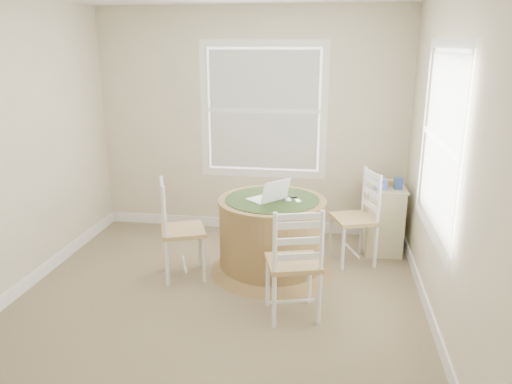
# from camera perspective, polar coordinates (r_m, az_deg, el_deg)

# --- Properties ---
(room) EXTENTS (3.64, 3.64, 2.64)m
(room) POSITION_cam_1_polar(r_m,az_deg,el_deg) (4.22, -1.95, 4.50)
(room) COLOR #8A7A57
(room) RESTS_ON ground
(round_table) EXTENTS (1.23, 1.23, 0.75)m
(round_table) POSITION_cam_1_polar(r_m,az_deg,el_deg) (4.91, 1.82, -4.60)
(round_table) COLOR olive
(round_table) RESTS_ON ground
(chair_left) EXTENTS (0.53, 0.54, 0.95)m
(chair_left) POSITION_cam_1_polar(r_m,az_deg,el_deg) (4.83, -8.35, -4.32)
(chair_left) COLOR white
(chair_left) RESTS_ON ground
(chair_near) EXTENTS (0.51, 0.50, 0.95)m
(chair_near) POSITION_cam_1_polar(r_m,az_deg,el_deg) (4.11, 4.29, -8.01)
(chair_near) COLOR white
(chair_near) RESTS_ON ground
(chair_right) EXTENTS (0.52, 0.53, 0.95)m
(chair_right) POSITION_cam_1_polar(r_m,az_deg,el_deg) (5.18, 11.13, -2.98)
(chair_right) COLOR white
(chair_right) RESTS_ON ground
(laptop) EXTENTS (0.43, 0.43, 0.23)m
(laptop) POSITION_cam_1_polar(r_m,az_deg,el_deg) (4.77, 1.44, -0.55)
(laptop) COLOR white
(laptop) RESTS_ON round_table
(mouse) EXTENTS (0.09, 0.11, 0.03)m
(mouse) POSITION_cam_1_polar(r_m,az_deg,el_deg) (4.76, 3.70, -0.90)
(mouse) COLOR white
(mouse) RESTS_ON round_table
(phone) EXTENTS (0.07, 0.10, 0.02)m
(phone) POSITION_cam_1_polar(r_m,az_deg,el_deg) (4.75, 4.82, -1.06)
(phone) COLOR #B7BABF
(phone) RESTS_ON round_table
(keys) EXTENTS (0.07, 0.07, 0.02)m
(keys) POSITION_cam_1_polar(r_m,az_deg,el_deg) (4.86, 4.30, -0.60)
(keys) COLOR black
(keys) RESTS_ON round_table
(corner_chest) EXTENTS (0.44, 0.57, 0.73)m
(corner_chest) POSITION_cam_1_polar(r_m,az_deg,el_deg) (5.59, 14.25, -2.90)
(corner_chest) COLOR beige
(corner_chest) RESTS_ON ground
(tissue_box) EXTENTS (0.13, 0.13, 0.10)m
(tissue_box) POSITION_cam_1_polar(r_m,az_deg,el_deg) (5.35, 14.10, 0.90)
(tissue_box) COLOR #5B6FD1
(tissue_box) RESTS_ON corner_chest
(box_yellow) EXTENTS (0.16, 0.11, 0.06)m
(box_yellow) POSITION_cam_1_polar(r_m,az_deg,el_deg) (5.50, 14.73, 1.05)
(box_yellow) COLOR gold
(box_yellow) RESTS_ON corner_chest
(box_blue) EXTENTS (0.08, 0.08, 0.12)m
(box_blue) POSITION_cam_1_polar(r_m,az_deg,el_deg) (5.38, 15.85, 0.96)
(box_blue) COLOR #2D4A89
(box_blue) RESTS_ON corner_chest
(cup_cream) EXTENTS (0.07, 0.07, 0.09)m
(cup_cream) POSITION_cam_1_polar(r_m,az_deg,el_deg) (5.61, 13.58, 1.60)
(cup_cream) COLOR beige
(cup_cream) RESTS_ON corner_chest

